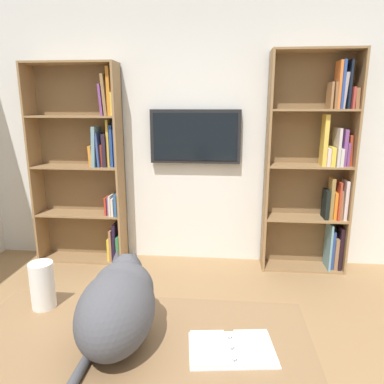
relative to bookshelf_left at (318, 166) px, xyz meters
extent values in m
cube|color=silver|center=(1.28, -0.17, 0.28)|extent=(4.52, 0.06, 2.70)
cube|color=#937047|center=(-0.30, 0.02, 0.01)|extent=(0.02, 0.28, 2.16)
cube|color=#937047|center=(0.50, 0.02, 0.01)|extent=(0.02, 0.28, 2.16)
cube|color=brown|center=(0.10, -0.11, 0.01)|extent=(0.83, 0.01, 2.16)
cube|color=#937047|center=(0.10, 0.02, -1.06)|extent=(0.79, 0.27, 0.02)
cube|color=#937047|center=(0.10, 0.02, -0.53)|extent=(0.79, 0.27, 0.02)
cube|color=#937047|center=(0.10, 0.02, 0.01)|extent=(0.79, 0.27, 0.02)
cube|color=#937047|center=(0.10, 0.02, 0.54)|extent=(0.79, 0.27, 0.02)
cube|color=#937047|center=(0.10, 0.02, 1.08)|extent=(0.79, 0.27, 0.02)
cube|color=black|center=(-0.27, 0.04, -0.83)|extent=(0.03, 0.16, 0.44)
cube|color=#926B4A|center=(-0.23, 0.04, -0.89)|extent=(0.04, 0.14, 0.33)
cube|color=#2F4689|center=(-0.19, 0.04, -0.85)|extent=(0.03, 0.12, 0.40)
cube|color=#6CA0B4|center=(-0.16, 0.03, -0.81)|extent=(0.02, 0.23, 0.48)
cube|color=silver|center=(-0.27, 0.03, -0.32)|extent=(0.03, 0.18, 0.39)
cube|color=#9A6A42|center=(-0.23, 0.01, -0.37)|extent=(0.04, 0.19, 0.29)
cube|color=#B23C24|center=(-0.20, 0.03, -0.33)|extent=(0.02, 0.22, 0.38)
cube|color=orange|center=(-0.17, 0.02, -0.38)|extent=(0.03, 0.20, 0.27)
cube|color=olive|center=(-0.14, 0.04, -0.31)|extent=(0.04, 0.13, 0.41)
cube|color=black|center=(-0.09, 0.03, -0.37)|extent=(0.04, 0.18, 0.29)
cube|color=#B33D21|center=(-0.27, 0.02, 0.16)|extent=(0.04, 0.12, 0.29)
cube|color=#7C427E|center=(-0.25, 0.03, 0.13)|extent=(0.02, 0.16, 0.22)
cube|color=#7E488D|center=(-0.21, 0.04, 0.19)|extent=(0.03, 0.14, 0.35)
cube|color=silver|center=(-0.18, 0.03, 0.10)|extent=(0.03, 0.24, 0.17)
cube|color=silver|center=(-0.14, 0.04, 0.20)|extent=(0.02, 0.24, 0.36)
cube|color=yellow|center=(-0.10, 0.03, 0.11)|extent=(0.04, 0.22, 0.18)
cube|color=silver|center=(-0.06, 0.04, 0.10)|extent=(0.03, 0.17, 0.17)
cube|color=#E9C048|center=(-0.03, 0.04, 0.26)|extent=(0.04, 0.15, 0.48)
cube|color=#9A653F|center=(-0.27, 0.03, 0.65)|extent=(0.04, 0.20, 0.19)
cube|color=#B13D36|center=(-0.23, 0.02, 0.65)|extent=(0.02, 0.24, 0.20)
cube|color=black|center=(-0.20, 0.02, 0.77)|extent=(0.02, 0.17, 0.44)
cube|color=beige|center=(-0.17, 0.02, 0.72)|extent=(0.05, 0.12, 0.33)
cube|color=#2A4A99|center=(-0.13, 0.04, 0.77)|extent=(0.02, 0.17, 0.43)
cube|color=orange|center=(-0.10, 0.04, 0.77)|extent=(0.02, 0.18, 0.43)
cube|color=#926039|center=(-0.08, 0.02, 0.67)|extent=(0.03, 0.23, 0.24)
cube|color=#A37449|center=(-0.04, 0.03, 0.67)|extent=(0.02, 0.19, 0.24)
cube|color=#937047|center=(2.00, 0.02, -0.04)|extent=(0.02, 0.28, 2.07)
cube|color=#937047|center=(2.91, 0.02, -0.04)|extent=(0.02, 0.28, 2.07)
cube|color=brown|center=(2.45, -0.11, -0.04)|extent=(0.94, 0.01, 2.07)
cube|color=#937047|center=(2.45, 0.02, -1.06)|extent=(0.89, 0.27, 0.02)
cube|color=#937047|center=(2.45, 0.02, -0.55)|extent=(0.89, 0.27, 0.02)
cube|color=#937047|center=(2.45, 0.02, -0.04)|extent=(0.89, 0.27, 0.02)
cube|color=#937047|center=(2.45, 0.02, 0.48)|extent=(0.89, 0.27, 0.02)
cube|color=#937047|center=(2.45, 0.02, 0.99)|extent=(0.89, 0.27, 0.02)
cube|color=#2C6E40|center=(2.04, 0.03, -0.91)|extent=(0.03, 0.22, 0.28)
cube|color=black|center=(2.08, 0.02, -0.85)|extent=(0.05, 0.21, 0.41)
cube|color=#9C6648|center=(2.12, 0.02, -0.88)|extent=(0.03, 0.24, 0.35)
cube|color=yellow|center=(2.15, 0.04, -0.93)|extent=(0.03, 0.13, 0.24)
cube|color=#2E5588|center=(2.03, 0.03, -0.42)|extent=(0.03, 0.24, 0.23)
cube|color=silver|center=(2.07, 0.04, -0.45)|extent=(0.02, 0.21, 0.19)
cube|color=beige|center=(2.10, 0.03, -0.43)|extent=(0.02, 0.20, 0.21)
cube|color=slate|center=(2.13, 0.03, -0.45)|extent=(0.02, 0.15, 0.19)
cube|color=red|center=(2.15, 0.03, -0.44)|extent=(0.02, 0.17, 0.19)
cube|color=#26478F|center=(2.03, 0.02, 0.20)|extent=(0.02, 0.15, 0.46)
cube|color=#244692|center=(2.06, 0.02, 0.18)|extent=(0.03, 0.15, 0.42)
cube|color=gold|center=(2.10, 0.02, 0.21)|extent=(0.03, 0.12, 0.47)
cube|color=#271B27|center=(2.14, 0.02, 0.14)|extent=(0.04, 0.19, 0.33)
cube|color=#B53C25|center=(2.17, 0.02, 0.08)|extent=(0.02, 0.13, 0.22)
cube|color=#374F94|center=(2.20, 0.02, 0.14)|extent=(0.03, 0.21, 0.34)
cube|color=#6D95A2|center=(2.23, 0.04, 0.18)|extent=(0.06, 0.20, 0.41)
cube|color=orange|center=(2.27, 0.01, 0.08)|extent=(0.04, 0.22, 0.22)
cube|color=#E8C548|center=(2.03, 0.01, 0.60)|extent=(0.03, 0.16, 0.22)
cube|color=orange|center=(2.07, 0.03, 0.72)|extent=(0.03, 0.12, 0.47)
cube|color=olive|center=(2.11, 0.02, 0.68)|extent=(0.05, 0.17, 0.40)
cube|color=#7A4086|center=(2.14, 0.03, 0.64)|extent=(0.04, 0.16, 0.30)
cube|color=black|center=(1.23, -0.09, 0.27)|extent=(0.92, 0.06, 0.54)
cube|color=black|center=(1.23, -0.05, 0.27)|extent=(0.85, 0.01, 0.47)
cube|color=olive|center=(1.26, 2.33, -0.36)|extent=(1.42, 0.66, 0.03)
cube|color=olive|center=(0.59, 2.04, -0.72)|extent=(0.06, 0.06, 0.70)
cube|color=olive|center=(1.93, 2.04, -0.72)|extent=(0.06, 0.06, 0.70)
ellipsoid|color=#4C4C51|center=(1.32, 2.38, -0.19)|extent=(0.29, 0.44, 0.31)
ellipsoid|color=#4C4C51|center=(1.32, 2.28, -0.15)|extent=(0.25, 0.24, 0.23)
sphere|color=#4C4C51|center=(1.32, 2.22, -0.09)|extent=(0.13, 0.13, 0.13)
cone|color=#4C4C51|center=(1.29, 2.22, -0.04)|extent=(0.06, 0.06, 0.07)
cone|color=#4C4C51|center=(1.36, 2.22, -0.04)|extent=(0.06, 0.06, 0.07)
cone|color=beige|center=(1.29, 2.23, -0.05)|extent=(0.03, 0.03, 0.05)
cone|color=beige|center=(1.36, 2.23, -0.05)|extent=(0.03, 0.03, 0.05)
cylinder|color=#4C4C51|center=(1.41, 2.57, -0.33)|extent=(0.04, 0.31, 0.04)
cube|color=white|center=(0.79, 2.35, -0.34)|extent=(0.18, 0.24, 0.01)
cube|color=white|center=(0.97, 2.37, -0.34)|extent=(0.18, 0.24, 0.01)
cube|color=white|center=(0.88, 2.36, -0.34)|extent=(0.06, 0.22, 0.01)
cube|color=white|center=(0.79, 2.35, -0.33)|extent=(0.16, 0.22, 0.01)
cube|color=white|center=(0.97, 2.37, -0.33)|extent=(0.16, 0.22, 0.01)
cylinder|color=silver|center=(0.87, 2.43, -0.33)|extent=(0.02, 0.02, 0.01)
cylinder|color=silver|center=(0.88, 2.36, -0.33)|extent=(0.02, 0.02, 0.01)
cylinder|color=silver|center=(0.88, 2.30, -0.33)|extent=(0.02, 0.02, 0.01)
cylinder|color=white|center=(1.75, 2.13, -0.23)|extent=(0.11, 0.11, 0.22)
camera|label=1|loc=(0.92, 3.57, 0.57)|focal=33.30mm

